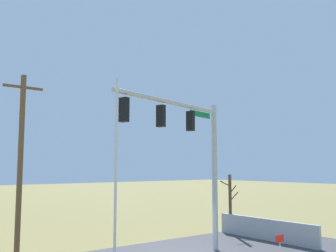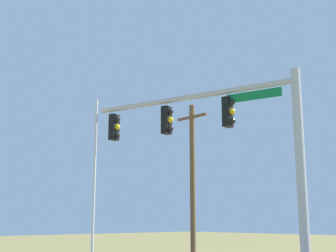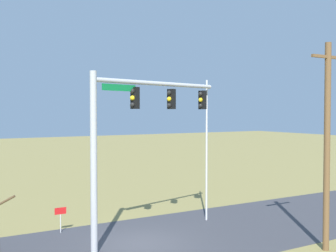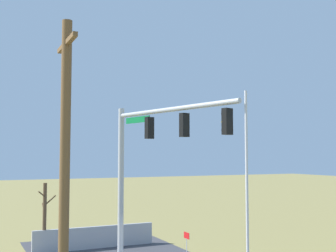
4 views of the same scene
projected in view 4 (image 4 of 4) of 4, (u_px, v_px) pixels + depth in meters
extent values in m
cube|color=#A8A8AD|center=(95.00, 237.00, 23.70)|extent=(0.20, 6.84, 1.22)
cylinder|color=#B2B5BA|center=(121.00, 186.00, 20.23)|extent=(0.28, 0.28, 7.46)
cylinder|color=#B2B5BA|center=(171.00, 109.00, 17.65)|extent=(7.21, 2.07, 0.20)
cube|color=#0F7238|center=(138.00, 120.00, 19.44)|extent=(1.75, 0.49, 0.28)
cube|color=black|center=(149.00, 128.00, 18.73)|extent=(0.32, 0.41, 0.96)
sphere|color=black|center=(147.00, 121.00, 18.87)|extent=(0.22, 0.22, 0.22)
sphere|color=yellow|center=(147.00, 128.00, 18.84)|extent=(0.22, 0.22, 0.22)
sphere|color=black|center=(147.00, 135.00, 18.82)|extent=(0.22, 0.22, 0.22)
cube|color=black|center=(184.00, 125.00, 16.98)|extent=(0.32, 0.41, 0.96)
sphere|color=black|center=(182.00, 118.00, 17.12)|extent=(0.22, 0.22, 0.22)
sphere|color=yellow|center=(182.00, 125.00, 17.10)|extent=(0.22, 0.22, 0.22)
sphere|color=black|center=(182.00, 133.00, 17.08)|extent=(0.22, 0.22, 0.22)
cube|color=black|center=(227.00, 121.00, 15.24)|extent=(0.32, 0.41, 0.96)
sphere|color=black|center=(224.00, 114.00, 15.37)|extent=(0.22, 0.22, 0.22)
sphere|color=yellow|center=(224.00, 122.00, 15.35)|extent=(0.22, 0.22, 0.22)
sphere|color=black|center=(224.00, 130.00, 15.33)|extent=(0.22, 0.22, 0.22)
cylinder|color=silver|center=(247.00, 197.00, 14.71)|extent=(0.10, 0.10, 7.49)
cylinder|color=brown|center=(64.00, 189.00, 10.65)|extent=(0.26, 0.26, 8.68)
cube|color=brown|center=(67.00, 43.00, 10.92)|extent=(1.90, 0.12, 0.12)
cylinder|color=brown|center=(44.00, 218.00, 22.64)|extent=(0.20, 0.20, 3.72)
cylinder|color=brown|center=(44.00, 209.00, 23.00)|extent=(0.78, 0.07, 0.57)
cylinder|color=brown|center=(42.00, 194.00, 22.43)|extent=(0.54, 0.47, 0.39)
cylinder|color=brown|center=(50.00, 200.00, 22.80)|extent=(0.12, 0.61, 0.55)
cylinder|color=silver|center=(187.00, 247.00, 21.86)|extent=(0.04, 0.04, 0.90)
cube|color=red|center=(187.00, 235.00, 21.90)|extent=(0.56, 0.02, 0.32)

